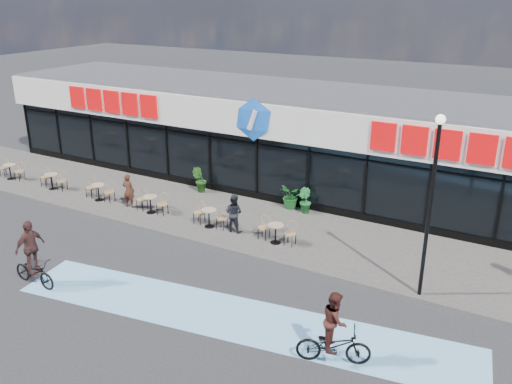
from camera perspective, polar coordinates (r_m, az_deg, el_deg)
ground at (r=19.36m, az=-10.15°, el=-7.53°), size 120.00×120.00×0.00m
sidewalk at (r=22.61m, az=-3.01°, el=-2.80°), size 44.00×5.00×0.10m
bike_lane at (r=16.28m, az=-2.26°, el=-13.08°), size 14.17×4.13×0.01m
building at (r=26.36m, az=3.20°, el=5.90°), size 30.60×6.57×4.75m
lamp_post at (r=16.51m, az=17.98°, el=-0.21°), size 0.28×0.28×5.69m
bistro_set_0 at (r=29.67m, az=-24.34°, el=2.16°), size 1.54×0.62×0.90m
bistro_set_1 at (r=27.40m, az=-20.56°, el=1.27°), size 1.54×0.62×0.90m
bistro_set_2 at (r=25.29m, az=-16.12°, el=0.21°), size 1.54×0.62×0.90m
bistro_set_3 at (r=23.36m, az=-10.91°, el=-1.03°), size 1.54×0.62×0.90m
bistro_set_4 at (r=21.67m, az=-4.83°, el=-2.47°), size 1.54×0.62×0.90m
bistro_set_5 at (r=20.28m, az=2.20°, el=-4.09°), size 1.54×0.62×0.90m
potted_plant_left at (r=25.32m, az=-5.95°, el=1.28°), size 0.83×0.81×1.17m
potted_plant_mid at (r=22.95m, az=5.14°, el=-0.91°), size 0.74×0.69×1.07m
potted_plant_right at (r=23.32m, az=3.72°, el=-0.48°), size 1.29×1.29×1.09m
patron_left at (r=23.99m, az=-13.27°, el=0.14°), size 0.61×0.45×1.51m
patron_right at (r=21.04m, az=-2.35°, el=-2.23°), size 0.75×0.59×1.53m
cyclist_a at (r=14.33m, az=8.21°, el=-14.81°), size 2.03×1.33×2.04m
cyclist_c at (r=18.87m, az=-22.46°, el=-6.73°), size 1.80×1.07×2.25m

